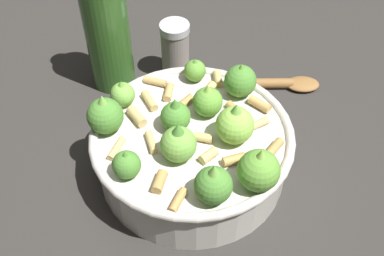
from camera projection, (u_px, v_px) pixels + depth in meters
ground_plane at (192, 168)px, 0.62m from camera, size 2.40×2.40×0.00m
cooking_pan at (193, 146)px, 0.58m from camera, size 0.25×0.25×0.13m
pepper_shaker at (175, 50)px, 0.72m from camera, size 0.05×0.05×0.09m
olive_oil_bottle at (108, 33)px, 0.67m from camera, size 0.07×0.07×0.22m
wooden_spoon at (259, 84)px, 0.72m from camera, size 0.07×0.22×0.02m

